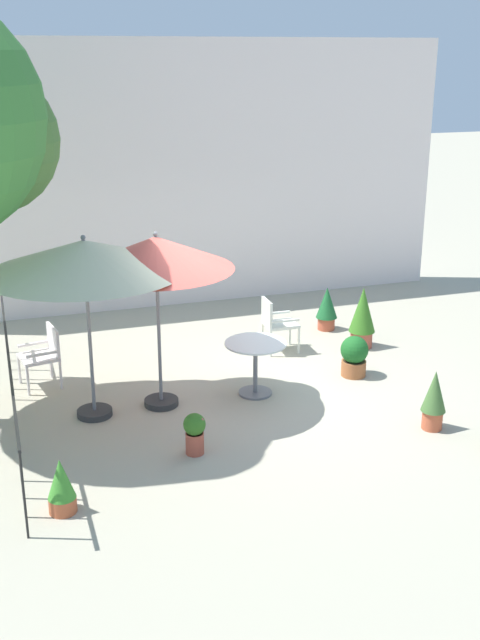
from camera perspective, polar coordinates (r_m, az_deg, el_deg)
ground_plane at (r=10.50m, az=0.69°, el=-5.28°), size 60.00×60.00×0.00m
villa_facade at (r=13.76m, az=-4.94°, el=10.42°), size 9.89×0.30×4.56m
terrace_railing at (r=9.77m, az=-16.46°, el=-3.69°), size 0.03×5.37×1.01m
patio_umbrella_0 at (r=9.51m, az=-6.16°, el=4.78°), size 1.92×1.92×2.28m
patio_umbrella_1 at (r=9.32m, az=-11.31°, el=4.51°), size 2.36×2.36×2.31m
cafe_table_0 at (r=10.25m, az=1.14°, el=-2.80°), size 0.81×0.81×0.73m
patio_chair_0 at (r=10.86m, az=-14.14°, el=-2.28°), size 0.56×0.57×0.83m
patio_chair_1 at (r=11.74m, az=2.63°, el=-0.09°), size 0.49×0.44×0.83m
potted_plant_1 at (r=9.65m, az=14.00°, el=-5.56°), size 0.30×0.30×0.75m
potted_plant_2 at (r=8.01m, az=-12.93°, el=-11.75°), size 0.28×0.28×0.58m
potted_plant_3 at (r=12.77m, az=6.36°, el=0.95°), size 0.35×0.35×0.71m
potted_plant_4 at (r=11.02m, az=8.34°, el=-2.59°), size 0.39×0.39×0.58m
potted_plant_5 at (r=12.04m, az=8.94°, el=0.30°), size 0.40×0.40×0.95m
potted_plant_6 at (r=8.88m, az=-3.34°, el=-8.17°), size 0.25×0.25×0.49m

